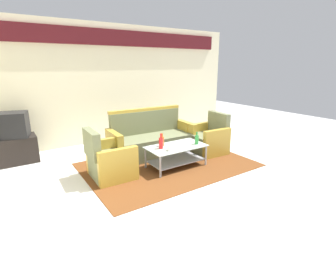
{
  "coord_description": "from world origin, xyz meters",
  "views": [
    {
      "loc": [
        -2.62,
        -3.0,
        1.88
      ],
      "look_at": [
        -0.16,
        0.69,
        0.65
      ],
      "focal_mm": 27.18,
      "sensor_mm": 36.0,
      "label": 1
    }
  ],
  "objects_px": {
    "bottle_green": "(197,139)",
    "bottle_red": "(161,143)",
    "coffee_table": "(176,153)",
    "television": "(10,125)",
    "couch": "(152,140)",
    "tv_stand": "(14,150)",
    "armchair_left": "(109,161)",
    "armchair_right": "(208,140)",
    "bottle_orange": "(162,141)",
    "cup": "(170,148)"
  },
  "relations": [
    {
      "from": "armchair_left",
      "to": "television",
      "type": "distance_m",
      "value": 2.15
    },
    {
      "from": "coffee_table",
      "to": "cup",
      "type": "bearing_deg",
      "value": -149.41
    },
    {
      "from": "cup",
      "to": "tv_stand",
      "type": "bearing_deg",
      "value": 137.64
    },
    {
      "from": "armchair_right",
      "to": "bottle_orange",
      "type": "xyz_separation_m",
      "value": [
        -1.27,
        -0.14,
        0.22
      ]
    },
    {
      "from": "armchair_left",
      "to": "bottle_red",
      "type": "height_order",
      "value": "armchair_left"
    },
    {
      "from": "bottle_green",
      "to": "bottle_red",
      "type": "distance_m",
      "value": 0.72
    },
    {
      "from": "coffee_table",
      "to": "television",
      "type": "bearing_deg",
      "value": 142.56
    },
    {
      "from": "bottle_green",
      "to": "armchair_right",
      "type": "bearing_deg",
      "value": 30.92
    },
    {
      "from": "coffee_table",
      "to": "bottle_green",
      "type": "distance_m",
      "value": 0.47
    },
    {
      "from": "bottle_green",
      "to": "bottle_orange",
      "type": "height_order",
      "value": "bottle_orange"
    },
    {
      "from": "bottle_red",
      "to": "cup",
      "type": "relative_size",
      "value": 2.79
    },
    {
      "from": "couch",
      "to": "armchair_left",
      "type": "bearing_deg",
      "value": 28.2
    },
    {
      "from": "bottle_green",
      "to": "bottle_orange",
      "type": "xyz_separation_m",
      "value": [
        -0.61,
        0.25,
        0.0
      ]
    },
    {
      "from": "cup",
      "to": "bottle_green",
      "type": "bearing_deg",
      "value": 2.79
    },
    {
      "from": "bottle_green",
      "to": "tv_stand",
      "type": "height_order",
      "value": "bottle_green"
    },
    {
      "from": "cup",
      "to": "couch",
      "type": "bearing_deg",
      "value": 78.19
    },
    {
      "from": "armchair_right",
      "to": "couch",
      "type": "bearing_deg",
      "value": 66.87
    },
    {
      "from": "bottle_green",
      "to": "cup",
      "type": "height_order",
      "value": "bottle_green"
    },
    {
      "from": "couch",
      "to": "tv_stand",
      "type": "distance_m",
      "value": 2.69
    },
    {
      "from": "bottle_orange",
      "to": "tv_stand",
      "type": "height_order",
      "value": "bottle_orange"
    },
    {
      "from": "bottle_green",
      "to": "television",
      "type": "distance_m",
      "value": 3.54
    },
    {
      "from": "bottle_green",
      "to": "bottle_red",
      "type": "xyz_separation_m",
      "value": [
        -0.7,
        0.15,
        0.02
      ]
    },
    {
      "from": "couch",
      "to": "coffee_table",
      "type": "xyz_separation_m",
      "value": [
        0.04,
        -0.83,
        -0.04
      ]
    },
    {
      "from": "bottle_orange",
      "to": "bottle_red",
      "type": "bearing_deg",
      "value": -131.99
    },
    {
      "from": "cup",
      "to": "bottle_red",
      "type": "bearing_deg",
      "value": 109.58
    },
    {
      "from": "armchair_left",
      "to": "bottle_green",
      "type": "relative_size",
      "value": 3.58
    },
    {
      "from": "armchair_right",
      "to": "bottle_green",
      "type": "distance_m",
      "value": 0.8
    },
    {
      "from": "armchair_right",
      "to": "bottle_green",
      "type": "bearing_deg",
      "value": 124.22
    },
    {
      "from": "bottle_green",
      "to": "armchair_left",
      "type": "bearing_deg",
      "value": 166.73
    },
    {
      "from": "couch",
      "to": "cup",
      "type": "relative_size",
      "value": 18.25
    },
    {
      "from": "bottle_red",
      "to": "television",
      "type": "bearing_deg",
      "value": 139.39
    },
    {
      "from": "armchair_right",
      "to": "cup",
      "type": "distance_m",
      "value": 1.38
    },
    {
      "from": "bottle_orange",
      "to": "television",
      "type": "distance_m",
      "value": 2.9
    },
    {
      "from": "couch",
      "to": "armchair_right",
      "type": "height_order",
      "value": "couch"
    },
    {
      "from": "cup",
      "to": "television",
      "type": "relative_size",
      "value": 0.14
    },
    {
      "from": "couch",
      "to": "armchair_right",
      "type": "xyz_separation_m",
      "value": [
        1.1,
        -0.55,
        -0.03
      ]
    },
    {
      "from": "armchair_left",
      "to": "television",
      "type": "bearing_deg",
      "value": -140.34
    },
    {
      "from": "armchair_left",
      "to": "tv_stand",
      "type": "distance_m",
      "value": 2.1
    },
    {
      "from": "couch",
      "to": "armchair_right",
      "type": "bearing_deg",
      "value": 155.7
    },
    {
      "from": "armchair_left",
      "to": "armchair_right",
      "type": "height_order",
      "value": "same"
    },
    {
      "from": "bottle_orange",
      "to": "television",
      "type": "bearing_deg",
      "value": 142.17
    },
    {
      "from": "couch",
      "to": "tv_stand",
      "type": "xyz_separation_m",
      "value": [
        -2.46,
        1.08,
        -0.06
      ]
    },
    {
      "from": "couch",
      "to": "television",
      "type": "relative_size",
      "value": 2.63
    },
    {
      "from": "bottle_red",
      "to": "tv_stand",
      "type": "xyz_separation_m",
      "value": [
        -2.19,
        1.88,
        -0.26
      ]
    },
    {
      "from": "couch",
      "to": "armchair_right",
      "type": "distance_m",
      "value": 1.23
    },
    {
      "from": "tv_stand",
      "to": "television",
      "type": "xyz_separation_m",
      "value": [
        0.0,
        0.0,
        0.5
      ]
    },
    {
      "from": "couch",
      "to": "television",
      "type": "bearing_deg",
      "value": -21.67
    },
    {
      "from": "coffee_table",
      "to": "bottle_red",
      "type": "distance_m",
      "value": 0.4
    },
    {
      "from": "bottle_orange",
      "to": "bottle_red",
      "type": "relative_size",
      "value": 0.88
    },
    {
      "from": "bottle_green",
      "to": "bottle_red",
      "type": "relative_size",
      "value": 0.85
    }
  ]
}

